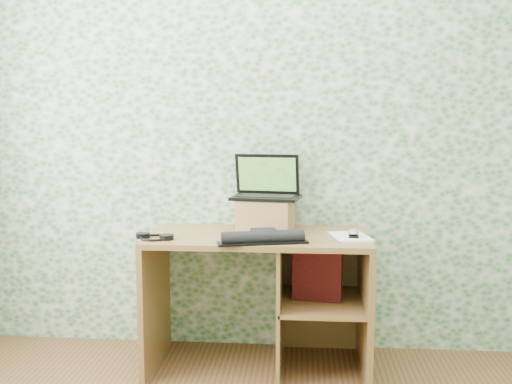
# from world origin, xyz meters

# --- Properties ---
(wall_back) EXTENTS (3.50, 0.00, 3.50)m
(wall_back) POSITION_xyz_m (0.00, 1.75, 1.30)
(wall_back) COLOR silver
(wall_back) RESTS_ON ground
(desk) EXTENTS (1.20, 0.60, 0.75)m
(desk) POSITION_xyz_m (0.08, 1.47, 0.48)
(desk) COLOR brown
(desk) RESTS_ON floor
(riser) EXTENTS (0.33, 0.29, 0.18)m
(riser) POSITION_xyz_m (0.03, 1.58, 0.84)
(riser) COLOR #A17B48
(riser) RESTS_ON desk
(laptop) EXTENTS (0.41, 0.32, 0.25)m
(laptop) POSITION_xyz_m (0.03, 1.63, 0.99)
(laptop) COLOR black
(laptop) RESTS_ON riser
(keyboard) EXTENTS (0.47, 0.33, 0.06)m
(keyboard) POSITION_xyz_m (0.04, 1.27, 0.77)
(keyboard) COLOR black
(keyboard) RESTS_ON desk
(headphones) EXTENTS (0.21, 0.19, 0.03)m
(headphones) POSITION_xyz_m (-0.54, 1.28, 0.76)
(headphones) COLOR black
(headphones) RESTS_ON desk
(notepad) EXTENTS (0.23, 0.30, 0.01)m
(notepad) POSITION_xyz_m (0.49, 1.39, 0.76)
(notepad) COLOR white
(notepad) RESTS_ON desk
(mouse) EXTENTS (0.06, 0.10, 0.03)m
(mouse) POSITION_xyz_m (0.51, 1.36, 0.78)
(mouse) COLOR #B0B0B3
(mouse) RESTS_ON notepad
(pen) EXTENTS (0.02, 0.11, 0.01)m
(pen) POSITION_xyz_m (0.52, 1.44, 0.77)
(pen) COLOR black
(pen) RESTS_ON notepad
(red_box) EXTENTS (0.28, 0.12, 0.32)m
(red_box) POSITION_xyz_m (0.32, 1.44, 0.55)
(red_box) COLOR maroon
(red_box) RESTS_ON desk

